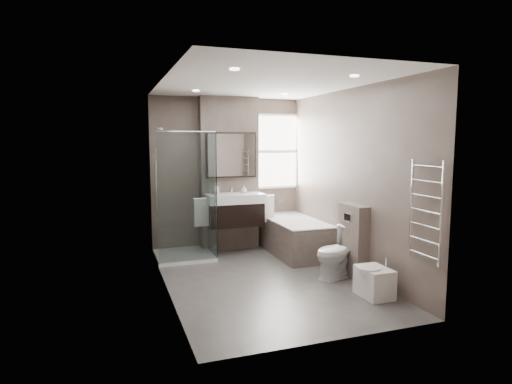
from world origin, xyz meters
name	(u,v)px	position (x,y,z in m)	size (l,w,h in m)	color
room	(265,184)	(0.00, 0.00, 1.30)	(2.70, 3.90, 2.70)	#4A4744
vanity_pier	(229,174)	(0.00, 1.77, 1.30)	(1.00, 0.25, 2.60)	#5D5049
vanity	(235,209)	(0.00, 1.43, 0.74)	(0.95, 0.47, 0.66)	black
mirror_cabinet	(231,155)	(0.00, 1.61, 1.63)	(0.86, 0.08, 0.76)	black
towel_left	(202,213)	(-0.56, 1.40, 0.72)	(0.24, 0.06, 0.44)	silver
towel_right	(267,209)	(0.56, 1.40, 0.72)	(0.24, 0.06, 0.44)	silver
shower_enclosure	(191,228)	(-0.75, 1.35, 0.49)	(0.90, 0.90, 2.00)	white
bathtub	(294,235)	(0.92, 1.10, 0.32)	(0.75, 1.60, 0.57)	#5D5049
window	(276,151)	(0.90, 1.88, 1.68)	(0.98, 0.06, 1.33)	white
toilet	(338,252)	(0.97, -0.26, 0.35)	(0.40, 0.70, 0.71)	white
cistern_box	(353,240)	(1.21, -0.25, 0.50)	(0.19, 0.55, 1.00)	#5D5049
bidet	(374,282)	(1.01, -1.05, 0.19)	(0.39, 0.44, 0.47)	white
towel_radiator	(426,211)	(1.25, -1.60, 1.12)	(0.03, 0.49, 1.10)	silver
soap_bottle_a	(216,189)	(-0.29, 1.49, 1.09)	(0.08, 0.08, 0.18)	white
soap_bottle_b	(244,189)	(0.20, 1.53, 1.06)	(0.09, 0.09, 0.12)	white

